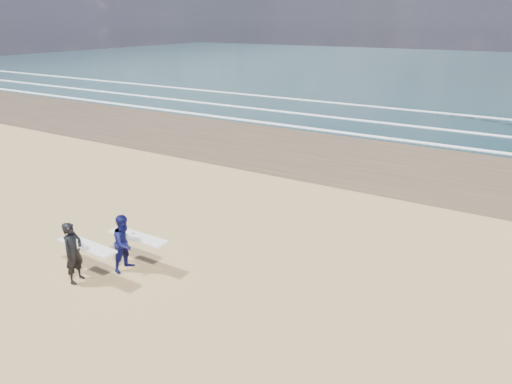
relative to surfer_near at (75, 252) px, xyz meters
The scene contains 2 objects.
surfer_near is the anchor object (origin of this frame).
surfer_far 1.55m from the surfer_near, 59.49° to the left, with size 2.20×1.08×1.91m.
Camera 1 is at (10.44, -7.72, 7.69)m, focal length 32.00 mm.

